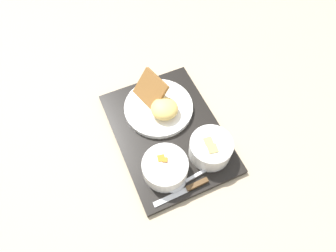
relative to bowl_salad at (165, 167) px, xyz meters
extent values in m
plane|color=tan|center=(0.11, -0.06, -0.05)|extent=(4.00, 4.00, 0.00)
cube|color=black|center=(0.11, -0.06, -0.04)|extent=(0.42, 0.31, 0.01)
cylinder|color=white|center=(0.00, 0.00, 0.00)|extent=(0.12, 0.12, 0.05)
torus|color=white|center=(0.00, 0.00, 0.02)|extent=(0.12, 0.12, 0.01)
cylinder|color=#A8D184|center=(0.00, 0.01, 0.01)|extent=(0.05, 0.05, 0.01)
cylinder|color=#A8D184|center=(0.01, -0.02, 0.02)|extent=(0.06, 0.06, 0.02)
cylinder|color=#A8D184|center=(0.01, -0.01, 0.02)|extent=(0.06, 0.06, 0.01)
cylinder|color=#A8D184|center=(0.02, 0.00, 0.01)|extent=(0.05, 0.05, 0.02)
cube|color=orange|center=(0.01, 0.00, 0.02)|extent=(0.02, 0.02, 0.02)
cube|color=orange|center=(0.02, 0.00, 0.02)|extent=(0.02, 0.02, 0.01)
cylinder|color=white|center=(0.00, -0.14, 0.00)|extent=(0.12, 0.12, 0.06)
torus|color=white|center=(0.00, -0.14, 0.03)|extent=(0.12, 0.12, 0.01)
cylinder|color=#B29342|center=(0.00, -0.14, 0.00)|extent=(0.10, 0.10, 0.05)
cube|color=#D1B75B|center=(0.01, -0.13, 0.02)|extent=(0.03, 0.03, 0.02)
cube|color=#D1B75B|center=(-0.02, -0.13, 0.02)|extent=(0.03, 0.03, 0.02)
cylinder|color=white|center=(0.19, -0.07, -0.02)|extent=(0.21, 0.21, 0.02)
ellipsoid|color=#EFC666|center=(0.17, -0.07, 0.01)|extent=(0.11, 0.11, 0.04)
cube|color=#93602D|center=(0.24, -0.06, 0.01)|extent=(0.12, 0.10, 0.08)
cube|color=silver|center=(-0.07, 0.02, -0.03)|extent=(0.01, 0.10, 0.00)
cube|color=#51381E|center=(-0.07, -0.06, -0.02)|extent=(0.01, 0.06, 0.01)
ellipsoid|color=silver|center=(-0.05, -0.01, -0.02)|extent=(0.03, 0.06, 0.01)
cube|color=silver|center=(-0.05, -0.08, -0.03)|extent=(0.02, 0.10, 0.01)
camera|label=1|loc=(-0.28, 0.12, 0.75)|focal=32.00mm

